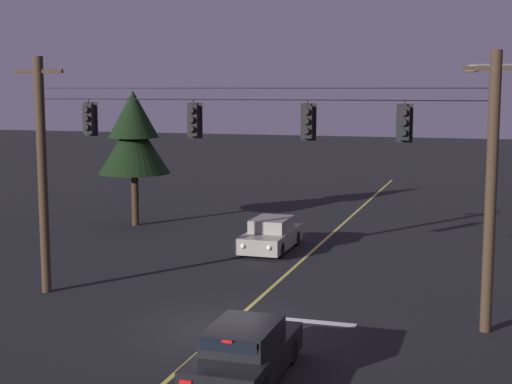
% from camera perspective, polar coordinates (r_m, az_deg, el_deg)
% --- Properties ---
extents(ground_plane, '(180.00, 180.00, 0.00)m').
position_cam_1_polar(ground_plane, '(22.60, -2.31, -10.18)').
color(ground_plane, black).
extents(lane_centre_stripe, '(0.14, 60.00, 0.01)m').
position_cam_1_polar(lane_centre_stripe, '(30.00, 2.85, -5.65)').
color(lane_centre_stripe, '#D1C64C').
rests_on(lane_centre_stripe, ground).
extents(stop_bar_paint, '(3.40, 0.36, 0.01)m').
position_cam_1_polar(stop_bar_paint, '(23.38, 3.33, -9.56)').
color(stop_bar_paint, silver).
rests_on(stop_bar_paint, ground).
extents(signal_span_assembly, '(16.29, 0.32, 8.01)m').
position_cam_1_polar(signal_span_assembly, '(23.59, -0.72, 0.93)').
color(signal_span_assembly, '#38281C').
rests_on(signal_span_assembly, ground).
extents(traffic_light_leftmost, '(0.48, 0.41, 1.22)m').
position_cam_1_polar(traffic_light_leftmost, '(25.62, -12.40, 5.34)').
color(traffic_light_leftmost, black).
extents(traffic_light_left_inner, '(0.48, 0.41, 1.22)m').
position_cam_1_polar(traffic_light_left_inner, '(24.02, -4.71, 5.35)').
color(traffic_light_left_inner, black).
extents(traffic_light_centre, '(0.48, 0.41, 1.22)m').
position_cam_1_polar(traffic_light_centre, '(22.90, 3.85, 5.24)').
color(traffic_light_centre, black).
extents(traffic_light_right_inner, '(0.48, 0.41, 1.22)m').
position_cam_1_polar(traffic_light_right_inner, '(22.41, 11.00, 5.06)').
color(traffic_light_right_inner, black).
extents(car_waiting_near_lane, '(1.80, 4.33, 1.39)m').
position_cam_1_polar(car_waiting_near_lane, '(18.71, -0.86, -11.95)').
color(car_waiting_near_lane, black).
rests_on(car_waiting_near_lane, ground).
extents(car_oncoming_lead, '(1.80, 4.42, 1.39)m').
position_cam_1_polar(car_oncoming_lead, '(33.05, 1.13, -3.25)').
color(car_oncoming_lead, gray).
rests_on(car_oncoming_lead, ground).
extents(tree_verge_near, '(3.64, 3.64, 6.86)m').
position_cam_1_polar(tree_verge_near, '(39.03, -9.12, 4.12)').
color(tree_verge_near, '#332316').
rests_on(tree_verge_near, ground).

